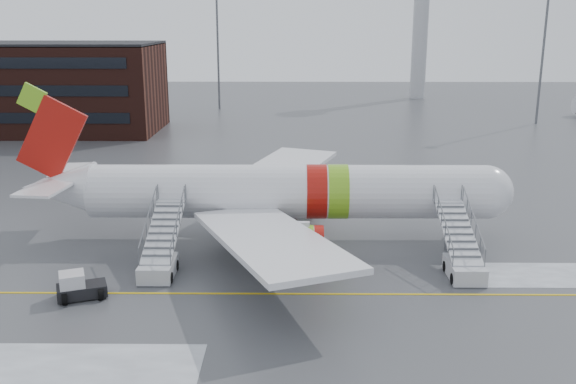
{
  "coord_description": "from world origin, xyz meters",
  "views": [
    {
      "loc": [
        5.2,
        -35.15,
        15.29
      ],
      "look_at": [
        4.8,
        6.8,
        4.0
      ],
      "focal_mm": 40.0,
      "sensor_mm": 36.0,
      "label": 1
    }
  ],
  "objects_px": {
    "airstair_fwd": "(462,257)",
    "pushback_tug": "(78,287)",
    "airstair_aft": "(160,256)",
    "airliner": "(275,193)"
  },
  "relations": [
    {
      "from": "airstair_fwd",
      "to": "pushback_tug",
      "type": "bearing_deg",
      "value": -170.21
    },
    {
      "from": "airstair_aft",
      "to": "pushback_tug",
      "type": "bearing_deg",
      "value": -134.79
    },
    {
      "from": "airliner",
      "to": "pushback_tug",
      "type": "height_order",
      "value": "airliner"
    },
    {
      "from": "airstair_fwd",
      "to": "pushback_tug",
      "type": "distance_m",
      "value": 22.97
    },
    {
      "from": "airliner",
      "to": "airstair_aft",
      "type": "distance_m",
      "value": 9.84
    },
    {
      "from": "airliner",
      "to": "airstair_aft",
      "type": "height_order",
      "value": "airliner"
    },
    {
      "from": "pushback_tug",
      "to": "airliner",
      "type": "bearing_deg",
      "value": 43.91
    },
    {
      "from": "airstair_fwd",
      "to": "pushback_tug",
      "type": "xyz_separation_m",
      "value": [
        -22.64,
        -3.91,
        -0.38
      ]
    },
    {
      "from": "airstair_fwd",
      "to": "airstair_aft",
      "type": "relative_size",
      "value": 1.0
    },
    {
      "from": "airstair_fwd",
      "to": "airstair_aft",
      "type": "distance_m",
      "value": 18.76
    }
  ]
}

